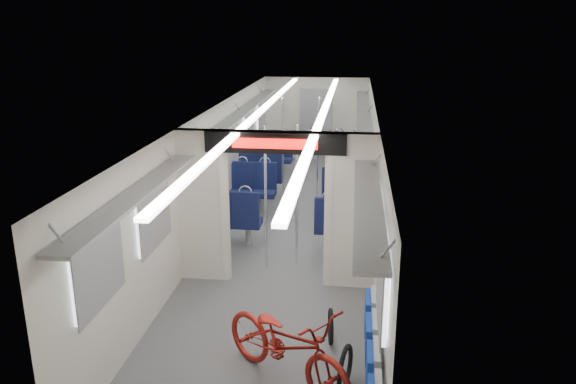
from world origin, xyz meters
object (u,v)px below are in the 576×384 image
object	(u,v)px
seat_bay_far_right	(347,159)
stanchion_near_left	(266,198)
seat_bay_near_left	(244,199)
stanchion_far_left	(283,152)
bicycle	(287,344)
seat_bay_far_left	(268,162)
bike_hoop_c	(331,328)
stanchion_far_right	(318,152)
bike_hoop_b	(345,370)
stanchion_near_right	(297,197)
flip_bench	(372,354)
seat_bay_near_right	(343,205)

from	to	relation	value
seat_bay_far_right	stanchion_near_left	size ratio (longest dim) A/B	0.93
seat_bay_near_left	stanchion_far_left	bearing A→B (deg)	68.57
seat_bay_near_left	seat_bay_far_right	bearing A→B (deg)	61.89
bicycle	seat_bay_far_left	xyz separation A→B (m)	(-1.40, 7.66, 0.09)
bike_hoop_c	stanchion_far_left	distance (m)	5.54
seat_bay_far_left	stanchion_far_right	distance (m)	1.97
bike_hoop_b	stanchion_far_left	size ratio (longest dim) A/B	0.23
seat_bay_far_left	stanchion_near_right	size ratio (longest dim) A/B	0.97
bike_hoop_b	seat_bay_near_left	size ratio (longest dim) A/B	0.24
bicycle	flip_bench	size ratio (longest dim) A/B	0.87
flip_bench	seat_bay_far_left	distance (m)	8.23
flip_bench	seat_bay_near_left	bearing A→B (deg)	114.66
flip_bench	seat_bay_near_left	xyz separation A→B (m)	(-2.29, 4.98, -0.02)
seat_bay_near_right	bike_hoop_c	bearing A→B (deg)	-90.66
seat_bay_near_right	stanchion_far_left	size ratio (longest dim) A/B	0.90
bike_hoop_c	stanchion_near_left	xyz separation A→B (m)	(-1.12, 2.11, 0.95)
seat_bay_near_left	seat_bay_near_right	distance (m)	1.88
bicycle	stanchion_far_left	distance (m)	6.25
bicycle	seat_bay_far_left	world-z (taller)	seat_bay_far_left
flip_bench	seat_bay_near_right	distance (m)	4.86
seat_bay_far_right	stanchion_near_left	world-z (taller)	stanchion_near_left
bike_hoop_c	stanchion_far_left	world-z (taller)	stanchion_far_left
bike_hoop_b	seat_bay_near_right	size ratio (longest dim) A/B	0.25
seat_bay_far_left	stanchion_far_right	world-z (taller)	stanchion_far_right
bike_hoop_c	stanchion_near_right	bearing A→B (deg)	106.19
bicycle	bike_hoop_c	distance (m)	0.99
bike_hoop_b	stanchion_far_right	bearing A→B (deg)	96.68
bike_hoop_c	stanchion_near_right	size ratio (longest dim) A/B	0.19
bike_hoop_b	seat_bay_far_left	distance (m)	7.97
flip_bench	bike_hoop_b	world-z (taller)	flip_bench
bike_hoop_b	seat_bay_near_left	world-z (taller)	seat_bay_near_left
seat_bay_far_left	bicycle	bearing A→B (deg)	-79.66
seat_bay_near_right	seat_bay_far_right	xyz separation A→B (m)	(0.00, 3.64, 0.01)
seat_bay_near_right	stanchion_near_left	distance (m)	2.10
bicycle	bike_hoop_c	bearing A→B (deg)	11.40
bike_hoop_c	stanchion_far_left	xyz separation A→B (m)	(-1.27, 5.30, 0.95)
bike_hoop_b	bike_hoop_c	size ratio (longest dim) A/B	1.16
bike_hoop_b	bicycle	bearing A→B (deg)	175.77
seat_bay_near_left	seat_bay_far_right	world-z (taller)	seat_bay_near_left
bike_hoop_c	stanchion_far_right	world-z (taller)	stanchion_far_right
seat_bay_near_left	stanchion_near_right	xyz separation A→B (m)	(1.17, -1.62, 0.59)
flip_bench	seat_bay_near_left	distance (m)	5.49
flip_bench	seat_bay_near_left	world-z (taller)	seat_bay_near_left
bicycle	stanchion_far_right	xyz separation A→B (m)	(-0.11, 6.28, 0.67)
seat_bay_near_left	seat_bay_far_right	xyz separation A→B (m)	(1.87, 3.50, -0.01)
seat_bay_far_left	stanchion_near_right	distance (m)	4.72
stanchion_near_right	stanchion_far_right	size ratio (longest dim) A/B	1.00
bicycle	stanchion_far_left	world-z (taller)	stanchion_far_left
bike_hoop_c	seat_bay_near_right	world-z (taller)	seat_bay_near_right
bicycle	seat_bay_near_right	xyz separation A→B (m)	(0.47, 4.60, 0.07)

